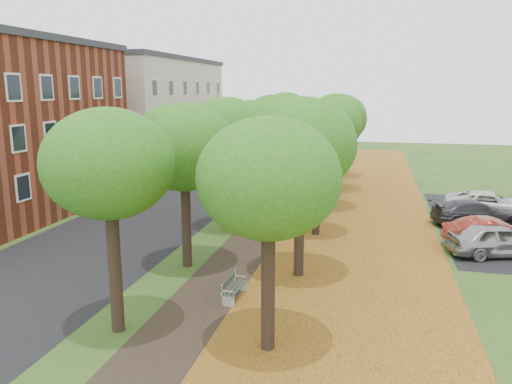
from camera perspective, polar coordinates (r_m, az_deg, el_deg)
The scene contains 12 objects.
ground at distance 15.97m, azimuth -8.19°, elevation -16.17°, with size 120.00×120.00×0.00m, color #2D4C19.
street_asphalt at distance 31.76m, azimuth -10.93°, elevation -2.03°, with size 8.00×70.00×0.01m, color black.
footpath at distance 29.53m, azimuth 2.48°, elevation -2.87°, with size 3.20×70.00×0.01m, color black.
leaf_verge at distance 29.05m, azimuth 12.23°, elevation -3.38°, with size 7.50×70.00×0.01m, color #AA791F.
tree_row_west at distance 29.18m, azimuth -1.71°, elevation 6.88°, with size 4.01×34.01×6.71m.
tree_row_east at distance 28.32m, azimuth 7.78°, elevation 6.63°, with size 4.01×34.01×6.71m.
building_cream at distance 51.26m, azimuth -12.67°, elevation 8.95°, with size 10.30×20.30×10.40m.
bench at distance 18.34m, azimuth -2.62°, elevation -10.87°, with size 0.54×1.62×0.76m.
car_silver at distance 25.13m, azimuth 25.90°, elevation -4.90°, with size 1.79×4.44×1.51m, color #A1A2A5.
car_red at distance 25.98m, azimuth 25.48°, elevation -4.42°, with size 1.54×4.42×1.46m, color maroon.
car_grey at distance 30.23m, azimuth 23.77°, elevation -2.19°, with size 1.93×4.75×1.38m, color #2F2F34.
car_white at distance 32.89m, azimuth 25.17°, elevation -1.23°, with size 2.33×5.04×1.40m, color silver.
Camera 1 is at (5.35, -13.08, 7.44)m, focal length 35.00 mm.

